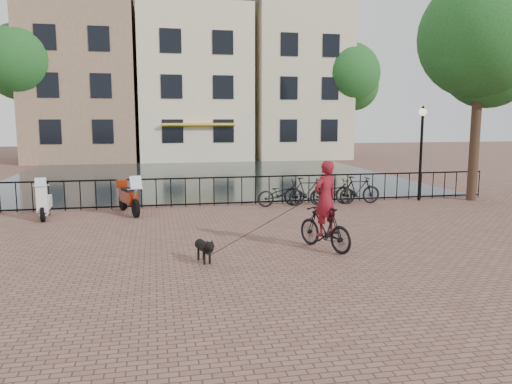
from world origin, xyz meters
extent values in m
plane|color=brown|center=(0.00, 0.00, 0.00)|extent=(100.00, 100.00, 0.00)
plane|color=black|center=(0.00, 17.30, 0.00)|extent=(20.00, 20.00, 0.00)
cube|color=black|center=(0.00, 8.00, 1.00)|extent=(20.00, 0.05, 0.05)
cube|color=black|center=(0.00, 8.00, 0.08)|extent=(20.00, 0.05, 0.05)
cube|color=#80664A|center=(-7.50, 30.00, 6.00)|extent=(7.50, 9.00, 12.00)
cube|color=beige|center=(0.50, 30.00, 5.50)|extent=(8.00, 9.00, 11.00)
cube|color=black|center=(0.50, 30.00, 11.40)|extent=(8.00, 9.00, 0.80)
cube|color=gold|center=(0.50, 25.30, 2.60)|extent=(5.00, 0.60, 0.15)
cube|color=beige|center=(8.50, 30.00, 6.25)|extent=(7.00, 9.00, 12.50)
cylinder|color=black|center=(-11.00, 27.00, 3.15)|extent=(0.36, 0.36, 6.30)
sphere|color=#184A1C|center=(-11.00, 27.00, 6.75)|extent=(5.04, 5.04, 5.04)
cylinder|color=black|center=(9.20, 7.30, 2.80)|extent=(0.36, 0.36, 5.60)
sphere|color=#184A1C|center=(9.20, 7.30, 6.00)|extent=(4.48, 4.48, 4.48)
cylinder|color=black|center=(12.00, 27.00, 2.97)|extent=(0.36, 0.36, 5.95)
sphere|color=#184A1C|center=(12.00, 27.00, 6.38)|extent=(4.76, 4.76, 4.76)
cylinder|color=black|center=(7.20, 7.60, 1.60)|extent=(0.10, 0.10, 3.20)
sphere|color=beige|center=(7.20, 7.60, 3.30)|extent=(0.30, 0.30, 0.30)
imported|color=black|center=(1.35, 1.54, 0.54)|extent=(1.20, 1.84, 1.08)
imported|color=maroon|center=(1.35, 1.54, 1.40)|extent=(0.91, 0.78, 2.11)
imported|color=black|center=(1.80, 7.40, 0.45)|extent=(1.75, 0.70, 0.90)
imported|color=black|center=(2.75, 7.40, 0.50)|extent=(1.72, 0.74, 1.00)
imported|color=black|center=(3.70, 7.40, 0.45)|extent=(1.73, 0.65, 0.90)
imported|color=black|center=(4.65, 7.40, 0.50)|extent=(1.68, 0.54, 1.00)
camera|label=1|loc=(-2.51, -9.35, 3.06)|focal=35.00mm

